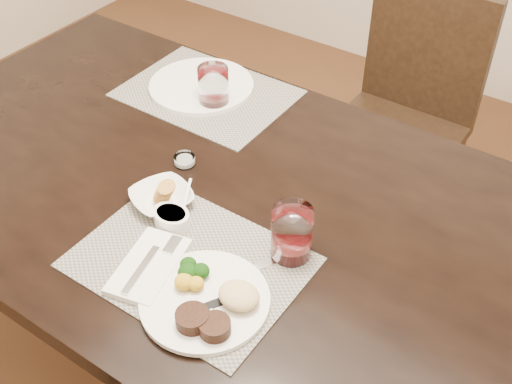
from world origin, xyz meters
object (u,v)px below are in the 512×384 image
Objects in this scene: cracker_bowl at (162,198)px; far_plate at (201,86)px; chair_far at (406,108)px; dinner_plate at (209,301)px; wine_glass_near at (292,235)px; steak_knife at (228,295)px.

cracker_bowl reaches higher than far_plate.
chair_far is 0.77m from far_plate.
chair_far is 1.25m from dinner_plate.
chair_far is at bearing 80.87° from cracker_bowl.
chair_far is 7.60× the size of wine_glass_near.
steak_knife is (0.02, 0.04, -0.01)m from dinner_plate.
dinner_plate is 0.79m from far_plate.
far_plate is (-0.55, 0.40, -0.05)m from wine_glass_near.
steak_knife is 0.18m from wine_glass_near.
steak_knife is 1.32× the size of cracker_bowl.
chair_far is 1.06m from wine_glass_near.
dinner_plate reaches higher than far_plate.
steak_knife is at bearing -47.93° from far_plate.
chair_far is at bearing 98.73° from wine_glass_near.
cracker_bowl is at bearing -62.08° from far_plate.
steak_knife is at bearing -102.90° from wine_glass_near.
steak_knife is 0.78× the size of far_plate.
dinner_plate is 2.15× the size of wine_glass_near.
far_plate is (-0.52, 0.57, 0.00)m from steak_knife.
cracker_bowl is at bearing -173.57° from wine_glass_near.
wine_glass_near is at bearing 6.43° from cracker_bowl.
cracker_bowl is 0.33m from wine_glass_near.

